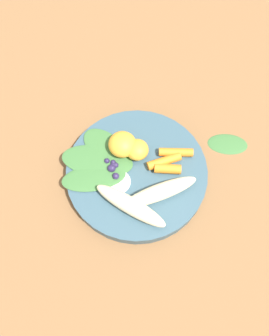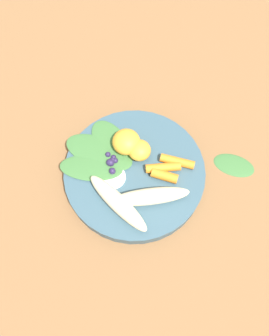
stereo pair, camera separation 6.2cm
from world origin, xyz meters
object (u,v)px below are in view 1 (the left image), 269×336
at_px(kale_leaf_stray, 226,144).
at_px(bowl, 135,173).
at_px(banana_peeled_right, 128,206).
at_px(banana_peeled_left, 158,192).
at_px(orange_segment_near, 120,144).

bearing_deg(kale_leaf_stray, bowl, -154.55).
height_order(banana_peeled_right, kale_leaf_stray, banana_peeled_right).
bearing_deg(banana_peeled_right, kale_leaf_stray, 67.48).
xyz_separation_m(bowl, banana_peeled_left, (-0.04, 0.05, 0.03)).
xyz_separation_m(banana_peeled_right, orange_segment_near, (0.02, -0.12, 0.00)).
bearing_deg(bowl, kale_leaf_stray, -158.33).
xyz_separation_m(banana_peeled_right, kale_leaf_stray, (-0.19, -0.15, -0.04)).
relative_size(bowl, kale_leaf_stray, 3.28).
bearing_deg(bowl, orange_segment_near, -57.60).
bearing_deg(orange_segment_near, kale_leaf_stray, -172.15).
bearing_deg(kale_leaf_stray, banana_peeled_right, -139.03).
relative_size(orange_segment_near, kale_leaf_stray, 0.65).
distance_m(bowl, kale_leaf_stray, 0.20).
relative_size(banana_peeled_left, orange_segment_near, 2.64).
xyz_separation_m(bowl, banana_peeled_right, (0.01, 0.07, 0.03)).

